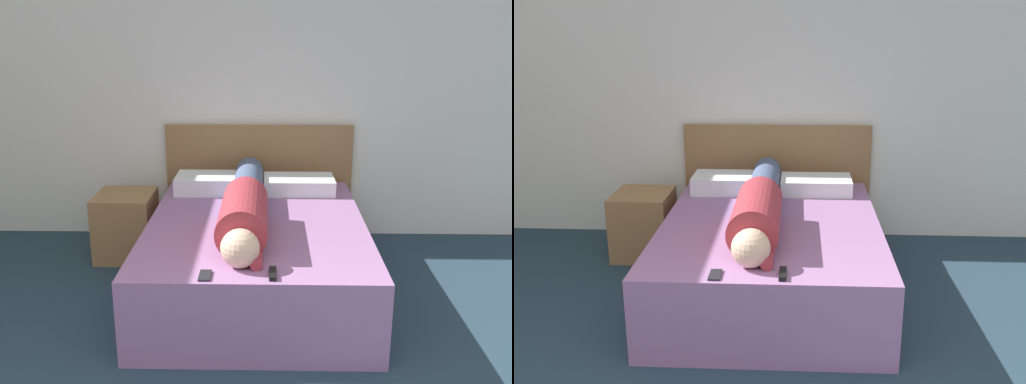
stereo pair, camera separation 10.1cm
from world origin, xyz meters
TOP-DOWN VIEW (x-y plane):
  - wall_back at (0.00, 3.94)m, footprint 6.27×0.06m
  - bed at (0.19, 2.79)m, footprint 1.47×1.98m
  - headboard at (0.19, 3.87)m, footprint 1.59×0.04m
  - nightstand at (-0.87, 3.37)m, footprint 0.45×0.48m
  - person_lying at (0.12, 2.71)m, footprint 0.30×1.82m
  - pillow_near_headboard at (-0.17, 3.49)m, footprint 0.59×0.35m
  - pillow_second at (0.51, 3.49)m, footprint 0.56×0.35m
  - tv_remote at (0.30, 1.91)m, footprint 0.04×0.15m
  - cell_phone at (-0.07, 1.89)m, footprint 0.06×0.13m

SIDE VIEW (x-z plane):
  - bed at x=0.19m, z-range 0.00..0.51m
  - nightstand at x=-0.87m, z-range 0.00..0.52m
  - headboard at x=0.19m, z-range 0.00..0.99m
  - cell_phone at x=-0.07m, z-range 0.51..0.53m
  - tv_remote at x=0.30m, z-range 0.51..0.54m
  - pillow_second at x=0.51m, z-range 0.51..0.63m
  - pillow_near_headboard at x=-0.17m, z-range 0.51..0.65m
  - person_lying at x=0.12m, z-range 0.50..0.80m
  - wall_back at x=0.00m, z-range 0.00..2.60m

